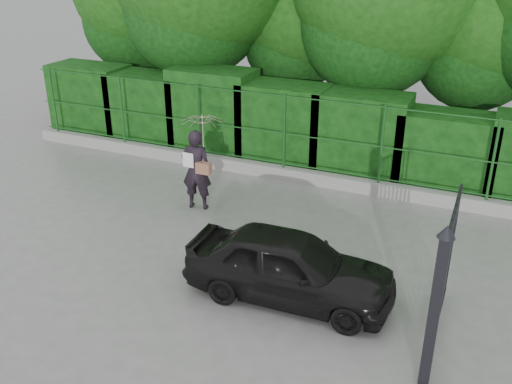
% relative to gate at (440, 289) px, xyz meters
% --- Properties ---
extents(ground, '(80.00, 80.00, 0.00)m').
position_rel_gate_xyz_m(ground, '(-4.60, 0.72, -1.19)').
color(ground, gray).
extents(kerb, '(14.00, 0.25, 0.30)m').
position_rel_gate_xyz_m(kerb, '(-4.60, 5.22, -1.04)').
color(kerb, '#9E9E99').
rests_on(kerb, ground).
extents(fence, '(14.13, 0.06, 1.80)m').
position_rel_gate_xyz_m(fence, '(-4.38, 5.22, 0.01)').
color(fence, '#19501B').
rests_on(fence, kerb).
extents(hedge, '(14.20, 1.20, 2.27)m').
position_rel_gate_xyz_m(hedge, '(-4.74, 6.22, -0.17)').
color(hedge, black).
rests_on(hedge, ground).
extents(gate, '(0.22, 2.33, 2.36)m').
position_rel_gate_xyz_m(gate, '(0.00, 0.00, 0.00)').
color(gate, black).
rests_on(gate, ground).
extents(woman, '(0.95, 0.90, 2.09)m').
position_rel_gate_xyz_m(woman, '(-5.25, 3.03, 0.15)').
color(woman, black).
rests_on(woman, ground).
extents(car, '(3.44, 1.46, 1.16)m').
position_rel_gate_xyz_m(car, '(-2.34, 0.67, -0.61)').
color(car, black).
rests_on(car, ground).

